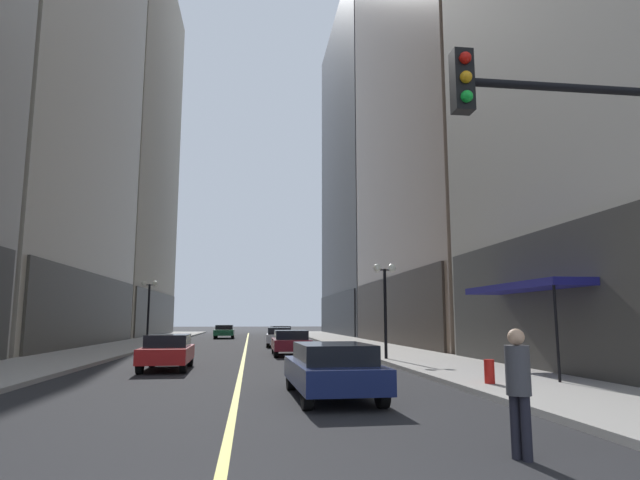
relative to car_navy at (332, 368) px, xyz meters
name	(u,v)px	position (x,y,z in m)	size (l,w,h in m)	color
ground_plane	(246,346)	(-2.32, 25.89, -0.72)	(200.00, 200.00, 0.00)	#262628
sidewalk_left	(127,346)	(-10.57, 25.89, -0.65)	(4.50, 78.00, 0.15)	#ADA8A0
sidewalk_right	(359,344)	(5.93, 25.89, -0.65)	(4.50, 78.00, 0.15)	#ADA8A0
lane_centre_stripe	(246,346)	(-2.32, 25.89, -0.72)	(0.16, 70.00, 0.01)	#E5D64C
building_left_mid	(17,18)	(-19.40, 25.39, 22.99)	(13.37, 24.00, 47.59)	#B7AD99
building_left_far	(101,145)	(-20.24, 50.89, 21.85)	(15.05, 26.00, 45.29)	#B7AD99
building_right_far	(396,172)	(16.09, 50.89, 19.76)	(16.03, 26.00, 41.10)	slate
storefront_awning_right	(524,288)	(7.38, 4.23, 2.27)	(1.60, 6.35, 3.12)	navy
car_navy	(332,368)	(0.00, 0.00, 0.00)	(2.04, 4.69, 1.32)	#141E4C
car_red	(168,351)	(-5.13, 8.06, 0.00)	(1.84, 4.11, 1.32)	#B21919
car_maroon	(290,342)	(0.10, 15.42, 0.00)	(1.89, 4.33, 1.32)	maroon
car_white	(279,336)	(-0.02, 24.83, 0.00)	(1.93, 4.71, 1.32)	silver
car_grey	(280,333)	(0.49, 32.83, 0.00)	(1.92, 4.36, 1.32)	slate
car_green	(224,331)	(-4.65, 41.70, 0.00)	(1.95, 4.80, 1.32)	#196038
pedestrian_with_orange_bag	(518,382)	(1.73, -5.96, 0.32)	(0.47, 0.47, 1.78)	black
traffic_light_near_right	(612,188)	(3.03, -6.45, 3.02)	(3.43, 0.35, 5.65)	black
street_lamp_left_far	(149,298)	(-8.72, 23.24, 2.54)	(1.06, 0.36, 4.43)	black
street_lamp_right_mid	(385,289)	(4.08, 10.69, 2.54)	(1.06, 0.36, 4.43)	black
fire_hydrant_right	(490,374)	(4.58, 1.18, -0.32)	(0.28, 0.28, 0.80)	red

